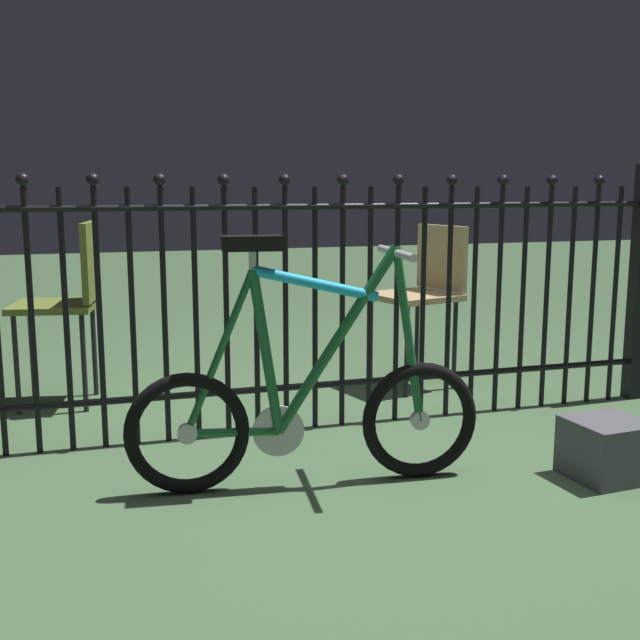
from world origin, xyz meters
name	(u,v)px	position (x,y,z in m)	size (l,w,h in m)	color
ground_plane	(363,476)	(0.00, 0.00, 0.00)	(20.00, 20.00, 0.00)	#43603F
iron_fence	(307,297)	(-0.04, 0.61, 0.57)	(3.34, 0.07, 1.14)	black
bicycle	(306,404)	(-0.22, -0.01, 0.29)	(1.24, 0.40, 0.88)	black
chair_tan	(425,286)	(0.75, 1.15, 0.52)	(0.47, 0.47, 0.83)	black
chair_olive	(70,293)	(-1.00, 1.31, 0.54)	(0.44, 0.43, 0.87)	black
display_crate	(606,449)	(0.83, -0.26, 0.11)	(0.25, 0.25, 0.21)	#4C4C51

